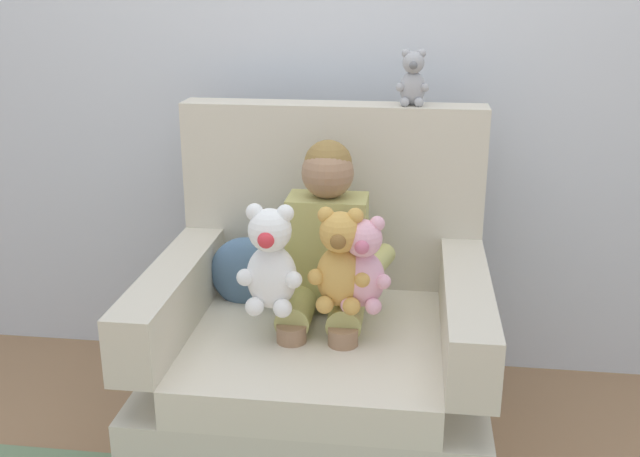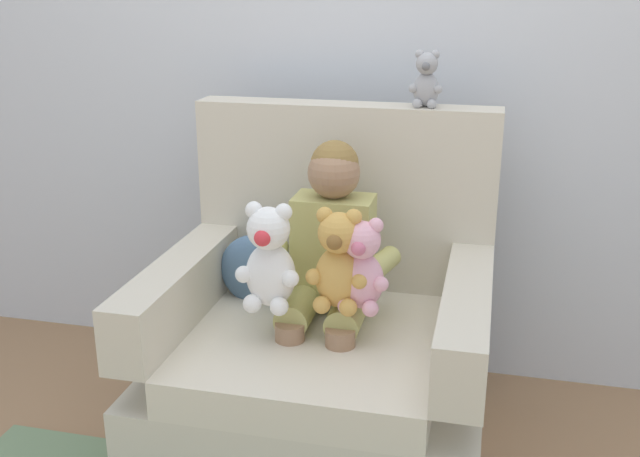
# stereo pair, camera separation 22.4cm
# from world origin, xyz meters

# --- Properties ---
(ground_plane) EXTENTS (8.00, 8.00, 0.00)m
(ground_plane) POSITION_xyz_m (0.00, 0.00, 0.00)
(ground_plane) COLOR #936D4C
(back_wall) EXTENTS (6.00, 0.10, 2.60)m
(back_wall) POSITION_xyz_m (0.00, 0.71, 1.30)
(back_wall) COLOR silver
(back_wall) RESTS_ON ground
(armchair) EXTENTS (1.06, 0.93, 1.12)m
(armchair) POSITION_xyz_m (0.00, 0.05, 0.34)
(armchair) COLOR beige
(armchair) RESTS_ON ground
(seated_child) EXTENTS (0.45, 0.39, 0.82)m
(seated_child) POSITION_xyz_m (0.01, 0.08, 0.67)
(seated_child) COLOR tan
(seated_child) RESTS_ON armchair
(plush_pink) EXTENTS (0.18, 0.14, 0.30)m
(plush_pink) POSITION_xyz_m (0.14, -0.07, 0.71)
(plush_pink) COLOR #EAA8BC
(plush_pink) RESTS_ON armchair
(plush_white) EXTENTS (0.20, 0.16, 0.34)m
(plush_white) POSITION_xyz_m (-0.13, -0.12, 0.73)
(plush_white) COLOR white
(plush_white) RESTS_ON armchair
(plush_honey) EXTENTS (0.19, 0.16, 0.32)m
(plush_honey) POSITION_xyz_m (0.08, -0.08, 0.72)
(plush_honey) COLOR gold
(plush_honey) RESTS_ON armchair
(plush_grey_on_backrest) EXTENTS (0.11, 0.09, 0.19)m
(plush_grey_on_backrest) POSITION_xyz_m (0.27, 0.39, 1.21)
(plush_grey_on_backrest) COLOR #9E9EA3
(plush_grey_on_backrest) RESTS_ON armchair
(throw_pillow) EXTENTS (0.26, 0.12, 0.26)m
(throw_pillow) POSITION_xyz_m (-0.27, 0.17, 0.56)
(throw_pillow) COLOR slate
(throw_pillow) RESTS_ON armchair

